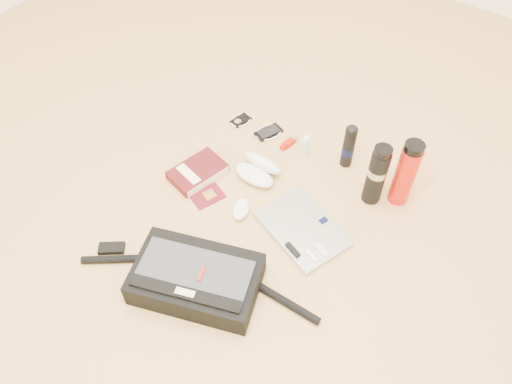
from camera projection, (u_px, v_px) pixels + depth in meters
ground at (248, 227)px, 1.87m from camera, size 4.00×4.00×0.00m
messenger_bag at (196, 279)px, 1.67m from camera, size 0.81×0.38×0.12m
laptop at (303, 229)px, 1.85m from camera, size 0.38×0.32×0.03m
book at (198, 172)px, 2.02m from camera, size 0.19×0.25×0.04m
passport at (208, 196)px, 1.96m from camera, size 0.13×0.15×0.01m
mouse at (241, 209)px, 1.90m from camera, size 0.10×0.12×0.03m
sunglasses_case at (258, 169)px, 2.01m from camera, size 0.18×0.15×0.10m
ipod at (241, 120)px, 2.24m from camera, size 0.09×0.10×0.01m
phone at (269, 132)px, 2.19m from camera, size 0.12×0.13×0.01m
inhaler at (289, 143)px, 2.14m from camera, size 0.04×0.10×0.03m
spray_bottle at (305, 146)px, 2.07m from camera, size 0.04×0.04×0.11m
aerosol_can at (349, 146)px, 2.00m from camera, size 0.06×0.06×0.21m
thermos_black at (377, 175)px, 1.85m from camera, size 0.08×0.08×0.28m
thermos_red at (405, 173)px, 1.84m from camera, size 0.09×0.09×0.30m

